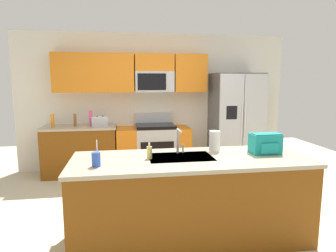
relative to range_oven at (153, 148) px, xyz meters
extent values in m
plane|color=beige|center=(0.07, -1.80, -0.44)|extent=(9.00, 9.00, 0.00)
cube|color=silver|center=(0.07, 0.35, 0.86)|extent=(5.20, 0.10, 2.60)
cube|color=orange|center=(-1.43, 0.14, 1.41)|extent=(0.70, 0.32, 0.70)
cube|color=orange|center=(-0.71, 0.14, 1.41)|extent=(0.74, 0.32, 0.70)
cube|color=orange|center=(0.72, 0.14, 1.41)|extent=(0.60, 0.32, 0.70)
cube|color=#B7BABF|center=(0.04, 0.14, 1.25)|extent=(0.72, 0.32, 0.38)
cube|color=black|center=(-0.02, -0.03, 1.25)|extent=(0.52, 0.01, 0.30)
cube|color=orange|center=(0.04, 0.14, 1.60)|extent=(0.72, 0.32, 0.32)
cube|color=brown|center=(-1.34, 0.00, -0.01)|extent=(1.28, 0.60, 0.86)
cube|color=tan|center=(-1.34, 0.00, 0.44)|extent=(1.31, 0.63, 0.04)
cube|color=#B7BABF|center=(0.04, 0.00, -0.02)|extent=(0.72, 0.60, 0.84)
cube|color=black|center=(0.04, -0.31, 0.01)|extent=(0.60, 0.01, 0.36)
cube|color=black|center=(0.04, 0.00, 0.43)|extent=(0.72, 0.60, 0.06)
cube|color=#B7BABF|center=(0.04, 0.27, 0.56)|extent=(0.72, 0.06, 0.20)
cube|color=orange|center=(-0.50, 0.00, -0.02)|extent=(0.36, 0.60, 0.84)
cube|color=orange|center=(0.54, 0.00, -0.02)|extent=(0.28, 0.60, 0.84)
cube|color=#4C4F54|center=(1.58, -0.05, 0.48)|extent=(0.90, 0.70, 1.85)
cube|color=#B7BABF|center=(1.36, -0.42, 0.48)|extent=(0.44, 0.04, 1.81)
cube|color=#B7BABF|center=(1.81, -0.42, 0.48)|extent=(0.44, 0.04, 1.81)
cylinder|color=silver|center=(1.55, -0.45, 0.57)|extent=(0.02, 0.02, 0.60)
cylinder|color=silver|center=(1.61, -0.45, 0.57)|extent=(0.02, 0.02, 0.60)
cube|color=black|center=(1.36, -0.44, 0.70)|extent=(0.20, 0.00, 0.24)
cube|color=brown|center=(0.14, -2.46, -0.01)|extent=(2.46, 0.89, 0.86)
cube|color=tan|center=(0.14, -2.46, 0.44)|extent=(2.50, 0.93, 0.04)
cube|color=#B7BABF|center=(0.04, -2.41, 0.44)|extent=(0.68, 0.44, 0.03)
cube|color=#B7BABF|center=(-0.97, -0.05, 0.55)|extent=(0.28, 0.16, 0.18)
cube|color=black|center=(-1.02, -0.05, 0.63)|extent=(0.03, 0.11, 0.01)
cube|color=black|center=(-0.92, -0.05, 0.63)|extent=(0.03, 0.11, 0.01)
cylinder|color=brown|center=(-1.41, 0.00, 0.57)|extent=(0.05, 0.05, 0.23)
cylinder|color=#EA4C93|center=(-1.13, -0.03, 0.60)|extent=(0.06, 0.06, 0.28)
cylinder|color=orange|center=(-1.78, -0.05, 0.57)|extent=(0.06, 0.06, 0.23)
cylinder|color=#B7BABF|center=(0.04, -2.24, 0.60)|extent=(0.03, 0.03, 0.28)
cylinder|color=#B7BABF|center=(0.04, -2.34, 0.73)|extent=(0.02, 0.20, 0.02)
cylinder|color=#B7BABF|center=(0.10, -2.24, 0.51)|extent=(0.02, 0.02, 0.10)
cylinder|color=blue|center=(-0.82, -2.64, 0.53)|extent=(0.08, 0.08, 0.14)
cylinder|color=white|center=(-0.81, -2.64, 0.64)|extent=(0.01, 0.03, 0.14)
cylinder|color=#D8CC66|center=(-0.30, -2.44, 0.52)|extent=(0.06, 0.06, 0.13)
cylinder|color=white|center=(-0.30, -2.44, 0.61)|extent=(0.02, 0.02, 0.04)
cylinder|color=white|center=(0.47, -2.23, 0.58)|extent=(0.12, 0.12, 0.24)
cube|color=teal|center=(1.00, -2.40, 0.57)|extent=(0.32, 0.20, 0.22)
cube|color=#157D79|center=(1.00, -2.42, 0.67)|extent=(0.30, 0.14, 0.03)
cube|color=teal|center=(1.00, -2.51, 0.54)|extent=(0.20, 0.03, 0.11)
camera|label=1|loc=(-0.56, -5.41, 1.26)|focal=31.42mm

